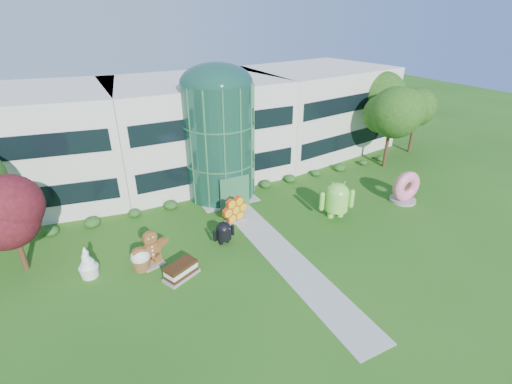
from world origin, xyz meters
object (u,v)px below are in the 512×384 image
gingerbread (151,249)px  android_black (224,231)px  donut (405,186)px  android_green (337,198)px

gingerbread → android_black: bearing=-11.6°
gingerbread → donut: bearing=-16.9°
donut → android_green: bearing=176.4°
android_black → donut: donut is taller
android_green → android_black: size_ratio=1.73×
android_black → gingerbread: 5.16m
android_green → gingerbread: (-14.66, 0.37, -0.42)m
android_black → donut: size_ratio=0.69×
android_black → donut: 16.50m
android_green → donut: bearing=11.6°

